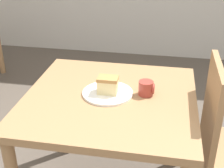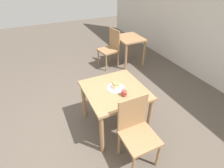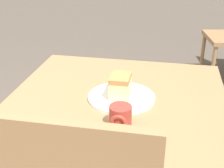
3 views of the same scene
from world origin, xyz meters
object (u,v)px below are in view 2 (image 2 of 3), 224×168
Objects in this scene: dining_table_near at (115,95)px; chair_near_window at (137,130)px; cake_slice at (115,85)px; coffee_mug at (124,93)px; chair_far_corner at (110,47)px; plate at (116,88)px; dining_table_far at (130,43)px.

dining_table_near is 0.66m from chair_near_window.
cake_slice reaches higher than coffee_mug.
chair_near_window is at bearing -28.10° from chair_far_corner.
cake_slice is at bearing -63.15° from plate.
dining_table_near is 10.61× the size of coffee_mug.
dining_table_far is 8.55× the size of coffee_mug.
dining_table_far is 2.32m from plate.
chair_far_corner reaches higher than cake_slice.
plate is 0.21m from coffee_mug.
dining_table_far is at bearing 144.56° from cake_slice.
cake_slice is at bearing 88.26° from chair_near_window.
dining_table_near is at bearing 89.47° from chair_near_window.
cake_slice reaches higher than plate.
plate is 2.52× the size of cake_slice.
chair_far_corner is 2.14m from cake_slice.
dining_table_near is at bearing -165.61° from coffee_mug.
cake_slice is (1.89, -1.35, 0.22)m from dining_table_far.
dining_table_far is 2.90m from chair_near_window.
dining_table_near reaches higher than dining_table_far.
plate is at bearing 116.85° from cake_slice.
coffee_mug is (0.19, 0.05, 0.15)m from dining_table_near.
cake_slice is 0.20m from coffee_mug.
dining_table_far is at bearing 144.47° from dining_table_near.
chair_far_corner reaches higher than dining_table_near.
plate is at bearing -33.00° from chair_far_corner.
dining_table_near is 8.38× the size of cake_slice.
chair_far_corner is at bearing -96.97° from dining_table_far.
dining_table_far is 2.68× the size of plate.
chair_far_corner is 2.31m from coffee_mug.
plate is at bearing -35.37° from dining_table_far.
cake_slice is 1.27× the size of coffee_mug.
chair_far_corner is at bearing 157.29° from plate.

